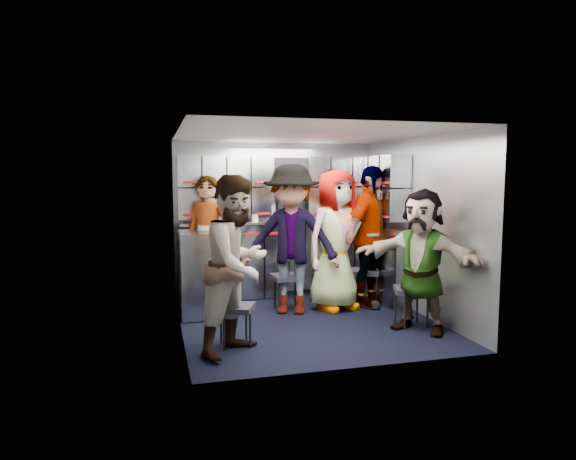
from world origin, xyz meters
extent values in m
plane|color=black|center=(0.00, 0.00, 0.00)|extent=(3.00, 3.00, 0.00)
cube|color=#91989F|center=(0.00, 1.50, 1.05)|extent=(2.80, 0.04, 2.10)
cube|color=#91989F|center=(-1.40, 0.00, 1.05)|extent=(0.04, 3.00, 2.10)
cube|color=#91989F|center=(1.40, 0.00, 1.05)|extent=(0.04, 3.00, 2.10)
cube|color=silver|center=(0.00, 0.00, 2.10)|extent=(2.80, 3.00, 0.02)
cube|color=#8D929C|center=(0.00, 1.29, 0.49)|extent=(2.68, 0.38, 0.99)
cube|color=#8D929C|center=(-1.19, 0.56, 0.49)|extent=(0.38, 0.76, 0.99)
cube|color=#AEB0B5|center=(0.00, 1.29, 1.01)|extent=(2.68, 0.42, 0.03)
cube|color=#8D929C|center=(0.00, 1.35, 1.49)|extent=(2.68, 0.28, 0.82)
cube|color=#8D929C|center=(1.25, 0.70, 1.49)|extent=(0.28, 1.00, 0.82)
cube|color=#8D929C|center=(1.25, 0.60, 0.50)|extent=(0.28, 1.20, 1.00)
cube|color=#A9070F|center=(0.00, 1.09, 0.88)|extent=(2.60, 0.02, 0.03)
cube|color=black|center=(-0.92, -0.66, 0.38)|extent=(0.44, 0.43, 0.05)
cylinder|color=black|center=(-1.04, -0.77, 0.18)|extent=(0.02, 0.02, 0.36)
cylinder|color=black|center=(-0.79, -0.77, 0.18)|extent=(0.02, 0.02, 0.36)
cylinder|color=black|center=(-1.04, -0.55, 0.18)|extent=(0.02, 0.02, 0.36)
cylinder|color=black|center=(-0.79, -0.55, 0.18)|extent=(0.02, 0.02, 0.36)
cube|color=black|center=(-0.08, 0.55, 0.40)|extent=(0.38, 0.37, 0.06)
cylinder|color=black|center=(-0.21, 0.43, 0.19)|extent=(0.02, 0.02, 0.38)
cylinder|color=black|center=(0.05, 0.43, 0.19)|extent=(0.02, 0.02, 0.38)
cylinder|color=black|center=(-0.21, 0.66, 0.19)|extent=(0.02, 0.02, 0.38)
cylinder|color=black|center=(0.05, 0.66, 0.19)|extent=(0.02, 0.02, 0.38)
cube|color=black|center=(0.50, 0.58, 0.39)|extent=(0.39, 0.37, 0.06)
cylinder|color=black|center=(0.37, 0.47, 0.18)|extent=(0.02, 0.02, 0.37)
cylinder|color=black|center=(0.63, 0.47, 0.18)|extent=(0.02, 0.02, 0.37)
cylinder|color=black|center=(0.37, 0.69, 0.18)|extent=(0.02, 0.02, 0.37)
cylinder|color=black|center=(0.63, 0.69, 0.18)|extent=(0.02, 0.02, 0.37)
cube|color=black|center=(0.96, 0.61, 0.40)|extent=(0.46, 0.45, 0.06)
cylinder|color=black|center=(0.82, 0.50, 0.19)|extent=(0.02, 0.02, 0.38)
cylinder|color=black|center=(1.09, 0.50, 0.19)|extent=(0.02, 0.02, 0.38)
cylinder|color=black|center=(0.82, 0.73, 0.19)|extent=(0.02, 0.02, 0.38)
cylinder|color=black|center=(1.09, 0.73, 0.19)|extent=(0.02, 0.02, 0.38)
cube|color=black|center=(1.05, -0.50, 0.40)|extent=(0.46, 0.44, 0.06)
cylinder|color=black|center=(0.92, -0.62, 0.19)|extent=(0.02, 0.02, 0.38)
cylinder|color=black|center=(1.18, -0.62, 0.19)|extent=(0.02, 0.02, 0.38)
cylinder|color=black|center=(0.92, -0.39, 0.19)|extent=(0.02, 0.02, 0.38)
cylinder|color=black|center=(1.18, -0.39, 0.19)|extent=(0.02, 0.02, 0.38)
imported|color=black|center=(-1.01, 0.87, 0.82)|extent=(0.72, 0.65, 1.65)
imported|color=black|center=(-0.92, -0.84, 0.83)|extent=(1.01, 1.01, 1.65)
imported|color=black|center=(-0.08, 0.37, 0.89)|extent=(1.31, 1.04, 1.78)
imported|color=black|center=(0.50, 0.40, 0.86)|extent=(0.97, 0.79, 1.72)
imported|color=black|center=(0.96, 0.43, 0.89)|extent=(1.09, 0.97, 1.77)
imported|color=black|center=(1.05, -0.68, 0.76)|extent=(1.23, 1.38, 1.52)
cylinder|color=white|center=(-0.11, 1.24, 1.14)|extent=(0.07, 0.07, 0.22)
cylinder|color=white|center=(-0.10, 1.24, 1.15)|extent=(0.06, 0.06, 0.23)
cylinder|color=white|center=(0.52, 1.24, 1.14)|extent=(0.07, 0.07, 0.22)
cylinder|color=tan|center=(-0.35, 1.23, 1.08)|extent=(0.09, 0.09, 0.10)
cylinder|color=tan|center=(1.25, 1.23, 1.08)|extent=(0.08, 0.08, 0.09)
camera|label=1|loc=(-1.66, -5.47, 1.65)|focal=32.00mm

